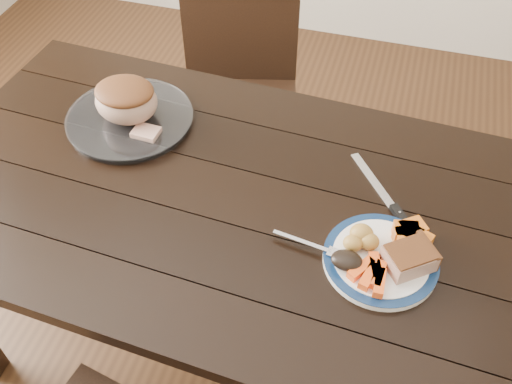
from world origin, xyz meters
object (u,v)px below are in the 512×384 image
(dinner_plate, at_px, (380,260))
(fork, at_px, (315,247))
(carving_knife, at_px, (397,212))
(chair_far, at_px, (240,82))
(pork_slice, at_px, (409,259))
(serving_platter, at_px, (130,120))
(dining_table, at_px, (229,217))
(roast_joint, at_px, (126,102))

(dinner_plate, height_order, fork, fork)
(fork, bearing_deg, carving_knife, 53.58)
(chair_far, height_order, pork_slice, chair_far)
(serving_platter, xyz_separation_m, carving_knife, (0.76, -0.13, -0.00))
(dining_table, relative_size, dinner_plate, 6.40)
(dining_table, bearing_deg, serving_platter, 152.29)
(chair_far, bearing_deg, serving_platter, 60.51)
(fork, bearing_deg, serving_platter, 161.62)
(chair_far, bearing_deg, roast_joint, 60.51)
(roast_joint, bearing_deg, fork, -26.65)
(dining_table, xyz_separation_m, chair_far, (-0.20, 0.74, -0.13))
(serving_platter, bearing_deg, dining_table, -27.71)
(dinner_plate, distance_m, carving_knife, 0.16)
(fork, bearing_deg, pork_slice, 10.53)
(pork_slice, bearing_deg, dining_table, 166.53)
(fork, bearing_deg, chair_far, 126.12)
(roast_joint, distance_m, carving_knife, 0.78)
(dining_table, xyz_separation_m, pork_slice, (0.45, -0.11, 0.13))
(dining_table, height_order, dinner_plate, dinner_plate)
(chair_far, height_order, dinner_plate, chair_far)
(chair_far, relative_size, pork_slice, 9.33)
(dining_table, bearing_deg, dinner_plate, -14.69)
(dinner_plate, distance_m, roast_joint, 0.80)
(pork_slice, bearing_deg, roast_joint, 160.02)
(chair_far, relative_size, roast_joint, 5.36)
(dining_table, bearing_deg, roast_joint, 152.29)
(pork_slice, xyz_separation_m, roast_joint, (-0.80, 0.29, 0.03))
(fork, relative_size, roast_joint, 1.03)
(carving_knife, bearing_deg, fork, -81.86)
(pork_slice, bearing_deg, carving_knife, 103.39)
(roast_joint, bearing_deg, dinner_plate, -21.07)
(roast_joint, relative_size, carving_knife, 0.65)
(dining_table, distance_m, carving_knife, 0.43)
(dining_table, height_order, pork_slice, pork_slice)
(chair_far, xyz_separation_m, dinner_plate, (0.60, -0.84, 0.23))
(dining_table, bearing_deg, pork_slice, -13.47)
(dining_table, bearing_deg, carving_knife, 7.11)
(dining_table, height_order, roast_joint, roast_joint)
(dining_table, xyz_separation_m, roast_joint, (-0.35, 0.18, 0.17))
(pork_slice, height_order, carving_knife, pork_slice)
(dining_table, distance_m, serving_platter, 0.41)
(serving_platter, relative_size, carving_knife, 1.29)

